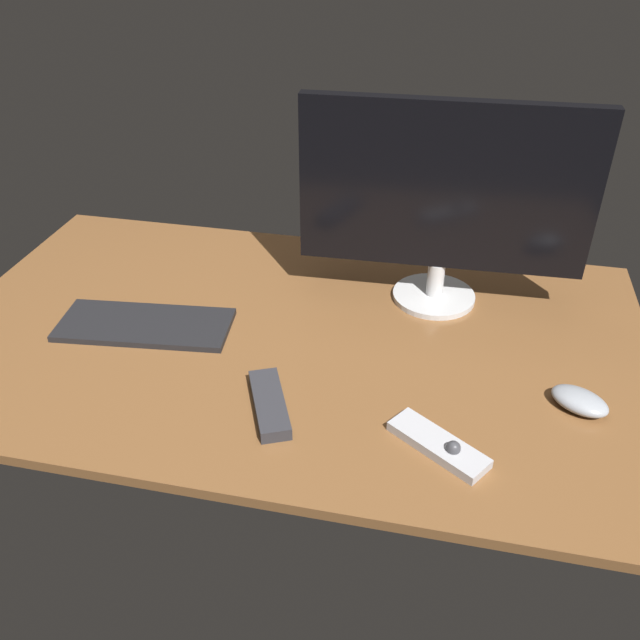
# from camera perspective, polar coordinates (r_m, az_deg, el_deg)

# --- Properties ---
(desk) EXTENTS (1.40, 0.84, 0.02)m
(desk) POSITION_cam_1_polar(r_m,az_deg,el_deg) (1.33, -2.55, -1.55)
(desk) COLOR brown
(desk) RESTS_ON ground
(monitor) EXTENTS (0.58, 0.18, 0.42)m
(monitor) POSITION_cam_1_polar(r_m,az_deg,el_deg) (1.35, 10.66, 10.43)
(monitor) COLOR silver
(monitor) RESTS_ON desk
(keyboard) EXTENTS (0.36, 0.18, 0.01)m
(keyboard) POSITION_cam_1_polar(r_m,az_deg,el_deg) (1.39, -14.78, -0.40)
(keyboard) COLOR black
(keyboard) RESTS_ON desk
(computer_mouse) EXTENTS (0.12, 0.10, 0.03)m
(computer_mouse) POSITION_cam_1_polar(r_m,az_deg,el_deg) (1.22, 21.38, -6.47)
(computer_mouse) COLOR #999EA5
(computer_mouse) RESTS_ON desk
(media_remote) EXTENTS (0.17, 0.14, 0.03)m
(media_remote) POSITION_cam_1_polar(r_m,az_deg,el_deg) (1.09, 10.19, -10.49)
(media_remote) COLOR #B7B7BC
(media_remote) RESTS_ON desk
(tv_remote) EXTENTS (0.11, 0.17, 0.02)m
(tv_remote) POSITION_cam_1_polar(r_m,az_deg,el_deg) (1.14, -4.37, -7.19)
(tv_remote) COLOR #2D2D33
(tv_remote) RESTS_ON desk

